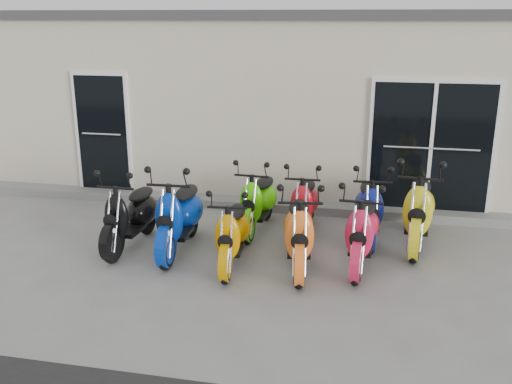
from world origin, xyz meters
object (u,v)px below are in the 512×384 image
(scooter_front_black, at_px, (130,206))
(scooter_front_red, at_px, (363,221))
(scooter_front_orange_a, at_px, (232,225))
(scooter_back_blue, at_px, (370,200))
(scooter_front_orange_b, at_px, (299,222))
(scooter_back_red, at_px, (305,196))
(scooter_front_blue, at_px, (179,206))
(scooter_back_green, at_px, (258,193))
(scooter_back_yellow, at_px, (419,200))

(scooter_front_black, relative_size, scooter_front_red, 0.99)
(scooter_front_orange_a, height_order, scooter_back_blue, scooter_back_blue)
(scooter_front_orange_b, height_order, scooter_back_red, scooter_front_orange_b)
(scooter_front_black, relative_size, scooter_front_blue, 0.92)
(scooter_back_green, bearing_deg, scooter_back_red, 4.97)
(scooter_front_red, xyz_separation_m, scooter_back_blue, (0.08, 1.01, -0.01))
(scooter_front_red, bearing_deg, scooter_front_orange_a, -164.42)
(scooter_front_blue, distance_m, scooter_front_red, 2.57)
(scooter_front_red, bearing_deg, scooter_back_blue, 89.77)
(scooter_back_green, bearing_deg, scooter_front_black, -144.49)
(scooter_front_orange_b, height_order, scooter_back_blue, scooter_front_orange_b)
(scooter_front_black, height_order, scooter_back_green, scooter_front_black)
(scooter_front_blue, distance_m, scooter_back_yellow, 3.48)
(scooter_front_black, height_order, scooter_back_blue, scooter_front_black)
(scooter_front_orange_b, xyz_separation_m, scooter_back_yellow, (1.60, 1.14, 0.06))
(scooter_back_red, relative_size, scooter_back_blue, 0.97)
(scooter_front_blue, xyz_separation_m, scooter_back_blue, (2.65, 1.03, -0.06))
(scooter_front_orange_a, height_order, scooter_front_orange_b, scooter_front_orange_b)
(scooter_front_blue, distance_m, scooter_back_red, 1.97)
(scooter_front_black, xyz_separation_m, scooter_back_red, (2.41, 1.05, -0.02))
(scooter_back_green, relative_size, scooter_back_red, 1.02)
(scooter_back_blue, distance_m, scooter_back_yellow, 0.72)
(scooter_front_black, relative_size, scooter_back_red, 1.04)
(scooter_back_red, distance_m, scooter_back_yellow, 1.70)
(scooter_front_black, bearing_deg, scooter_front_blue, 2.50)
(scooter_back_green, bearing_deg, scooter_back_blue, 3.43)
(scooter_front_red, relative_size, scooter_back_red, 1.05)
(scooter_front_black, bearing_deg, scooter_front_orange_a, -9.06)
(scooter_back_yellow, bearing_deg, scooter_back_red, -178.52)
(scooter_front_black, xyz_separation_m, scooter_front_blue, (0.75, -0.00, 0.06))
(scooter_back_red, distance_m, scooter_back_blue, 0.99)
(scooter_front_orange_a, bearing_deg, scooter_back_yellow, 21.92)
(scooter_front_orange_a, xyz_separation_m, scooter_back_blue, (1.78, 1.36, 0.04))
(scooter_front_orange_b, height_order, scooter_front_red, scooter_front_orange_b)
(scooter_front_orange_b, bearing_deg, scooter_front_blue, 164.62)
(scooter_front_black, height_order, scooter_back_red, scooter_front_black)
(scooter_front_red, distance_m, scooter_back_green, 1.93)
(scooter_front_orange_b, relative_size, scooter_back_green, 1.05)
(scooter_back_red, bearing_deg, scooter_front_orange_b, -87.12)
(scooter_front_orange_a, bearing_deg, scooter_back_blue, 32.57)
(scooter_front_black, xyz_separation_m, scooter_back_blue, (3.39, 1.02, -0.00))
(scooter_back_red, height_order, scooter_back_blue, scooter_back_blue)
(scooter_back_yellow, bearing_deg, scooter_front_blue, -158.58)
(scooter_front_red, distance_m, scooter_back_red, 1.38)
(scooter_front_orange_a, xyz_separation_m, scooter_front_red, (1.71, 0.35, 0.05))
(scooter_front_red, height_order, scooter_back_blue, scooter_front_red)
(scooter_front_black, distance_m, scooter_back_yellow, 4.20)
(scooter_front_blue, height_order, scooter_front_orange_a, scooter_front_blue)
(scooter_front_blue, bearing_deg, scooter_front_orange_b, -9.40)
(scooter_front_orange_a, height_order, scooter_back_red, scooter_back_red)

